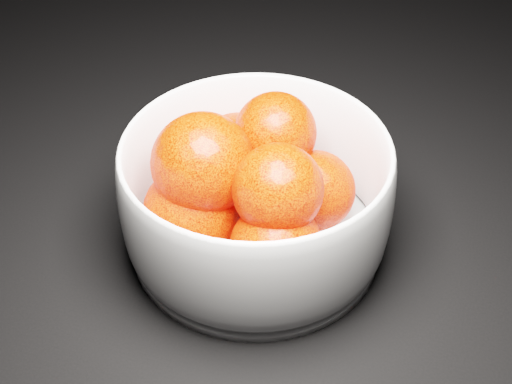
# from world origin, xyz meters

# --- Properties ---
(bowl) EXTENTS (0.23, 0.23, 0.11)m
(bowl) POSITION_xyz_m (0.02, 0.25, 0.06)
(bowl) COLOR silver
(bowl) RESTS_ON ground
(orange_pile) EXTENTS (0.17, 0.18, 0.13)m
(orange_pile) POSITION_xyz_m (0.01, 0.25, 0.07)
(orange_pile) COLOR red
(orange_pile) RESTS_ON bowl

